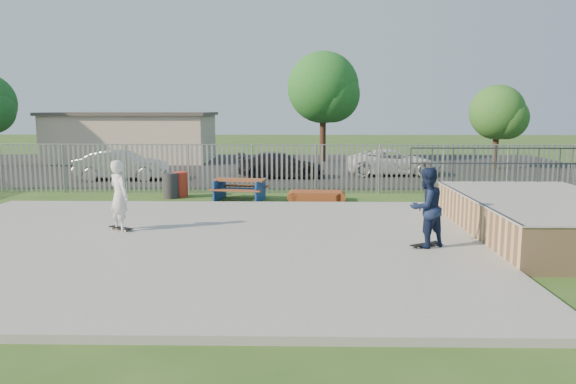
{
  "coord_description": "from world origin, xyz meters",
  "views": [
    {
      "loc": [
        2.91,
        -13.83,
        3.48
      ],
      "look_at": [
        2.61,
        2.0,
        1.1
      ],
      "focal_mm": 35.0,
      "sensor_mm": 36.0,
      "label": 1
    }
  ],
  "objects_px": {
    "funbox": "(316,196)",
    "trash_bin_grey": "(171,186)",
    "skater_white": "(119,195)",
    "car_dark": "(281,165)",
    "car_white": "(393,162)",
    "picnic_table": "(240,189)",
    "tree_right": "(497,113)",
    "car_silver": "(122,165)",
    "skater_navy": "(426,207)",
    "tree_mid": "(323,88)",
    "trash_bin_red": "(180,184)"
  },
  "relations": [
    {
      "from": "picnic_table",
      "to": "funbox",
      "type": "relative_size",
      "value": 1.16
    },
    {
      "from": "car_silver",
      "to": "car_dark",
      "type": "xyz_separation_m",
      "value": [
        7.67,
        1.02,
        -0.09
      ]
    },
    {
      "from": "car_dark",
      "to": "car_white",
      "type": "height_order",
      "value": "car_white"
    },
    {
      "from": "trash_bin_grey",
      "to": "tree_mid",
      "type": "distance_m",
      "value": 17.03
    },
    {
      "from": "trash_bin_grey",
      "to": "skater_white",
      "type": "xyz_separation_m",
      "value": [
        0.07,
        -6.46,
        0.63
      ]
    },
    {
      "from": "tree_mid",
      "to": "tree_right",
      "type": "xyz_separation_m",
      "value": [
        9.7,
        -4.3,
        -1.55
      ]
    },
    {
      "from": "car_silver",
      "to": "car_dark",
      "type": "height_order",
      "value": "car_silver"
    },
    {
      "from": "car_dark",
      "to": "skater_navy",
      "type": "relative_size",
      "value": 2.23
    },
    {
      "from": "picnic_table",
      "to": "car_white",
      "type": "bearing_deg",
      "value": 58.11
    },
    {
      "from": "funbox",
      "to": "skater_white",
      "type": "relative_size",
      "value": 0.96
    },
    {
      "from": "trash_bin_grey",
      "to": "picnic_table",
      "type": "bearing_deg",
      "value": -9.54
    },
    {
      "from": "funbox",
      "to": "trash_bin_red",
      "type": "distance_m",
      "value": 5.43
    },
    {
      "from": "funbox",
      "to": "car_white",
      "type": "bearing_deg",
      "value": 65.53
    },
    {
      "from": "funbox",
      "to": "tree_mid",
      "type": "distance_m",
      "value": 16.35
    },
    {
      "from": "skater_navy",
      "to": "picnic_table",
      "type": "bearing_deg",
      "value": -87.08
    },
    {
      "from": "car_white",
      "to": "skater_white",
      "type": "distance_m",
      "value": 17.13
    },
    {
      "from": "trash_bin_red",
      "to": "car_dark",
      "type": "bearing_deg",
      "value": 57.88
    },
    {
      "from": "skater_white",
      "to": "tree_right",
      "type": "bearing_deg",
      "value": -90.33
    },
    {
      "from": "car_silver",
      "to": "trash_bin_red",
      "type": "bearing_deg",
      "value": -144.56
    },
    {
      "from": "trash_bin_red",
      "to": "skater_white",
      "type": "bearing_deg",
      "value": -91.85
    },
    {
      "from": "picnic_table",
      "to": "tree_right",
      "type": "relative_size",
      "value": 0.45
    },
    {
      "from": "car_silver",
      "to": "car_dark",
      "type": "relative_size",
      "value": 1.01
    },
    {
      "from": "trash_bin_grey",
      "to": "skater_white",
      "type": "distance_m",
      "value": 6.49
    },
    {
      "from": "skater_navy",
      "to": "trash_bin_grey",
      "type": "bearing_deg",
      "value": -77.05
    },
    {
      "from": "funbox",
      "to": "skater_navy",
      "type": "bearing_deg",
      "value": -69.74
    },
    {
      "from": "funbox",
      "to": "trash_bin_grey",
      "type": "distance_m",
      "value": 5.68
    },
    {
      "from": "picnic_table",
      "to": "car_dark",
      "type": "bearing_deg",
      "value": 88.48
    },
    {
      "from": "tree_right",
      "to": "skater_navy",
      "type": "relative_size",
      "value": 2.48
    },
    {
      "from": "skater_navy",
      "to": "car_white",
      "type": "bearing_deg",
      "value": -128.11
    },
    {
      "from": "picnic_table",
      "to": "trash_bin_grey",
      "type": "height_order",
      "value": "trash_bin_grey"
    },
    {
      "from": "car_silver",
      "to": "car_white",
      "type": "relative_size",
      "value": 0.9
    },
    {
      "from": "skater_white",
      "to": "car_silver",
      "type": "bearing_deg",
      "value": -30.06
    },
    {
      "from": "car_white",
      "to": "skater_white",
      "type": "xyz_separation_m",
      "value": [
        -9.79,
        -14.05,
        0.42
      ]
    },
    {
      "from": "car_dark",
      "to": "skater_navy",
      "type": "bearing_deg",
      "value": -166.79
    },
    {
      "from": "picnic_table",
      "to": "trash_bin_grey",
      "type": "xyz_separation_m",
      "value": [
        -2.73,
        0.46,
        0.08
      ]
    },
    {
      "from": "picnic_table",
      "to": "skater_white",
      "type": "bearing_deg",
      "value": -104.3
    },
    {
      "from": "trash_bin_red",
      "to": "car_silver",
      "type": "relative_size",
      "value": 0.23
    },
    {
      "from": "tree_right",
      "to": "tree_mid",
      "type": "bearing_deg",
      "value": 156.07
    },
    {
      "from": "trash_bin_red",
      "to": "skater_white",
      "type": "relative_size",
      "value": 0.51
    },
    {
      "from": "car_dark",
      "to": "skater_white",
      "type": "distance_m",
      "value": 13.47
    },
    {
      "from": "picnic_table",
      "to": "car_dark",
      "type": "xyz_separation_m",
      "value": [
        1.35,
        6.86,
        0.23
      ]
    },
    {
      "from": "funbox",
      "to": "trash_bin_grey",
      "type": "relative_size",
      "value": 1.9
    },
    {
      "from": "picnic_table",
      "to": "skater_navy",
      "type": "height_order",
      "value": "skater_navy"
    },
    {
      "from": "funbox",
      "to": "skater_white",
      "type": "height_order",
      "value": "skater_white"
    },
    {
      "from": "trash_bin_red",
      "to": "skater_navy",
      "type": "relative_size",
      "value": 0.51
    },
    {
      "from": "trash_bin_grey",
      "to": "skater_white",
      "type": "relative_size",
      "value": 0.51
    },
    {
      "from": "car_white",
      "to": "trash_bin_grey",
      "type": "bearing_deg",
      "value": 125.65
    },
    {
      "from": "skater_white",
      "to": "car_dark",
      "type": "bearing_deg",
      "value": -64.6
    },
    {
      "from": "tree_mid",
      "to": "skater_white",
      "type": "relative_size",
      "value": 3.66
    },
    {
      "from": "car_silver",
      "to": "tree_mid",
      "type": "height_order",
      "value": "tree_mid"
    }
  ]
}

